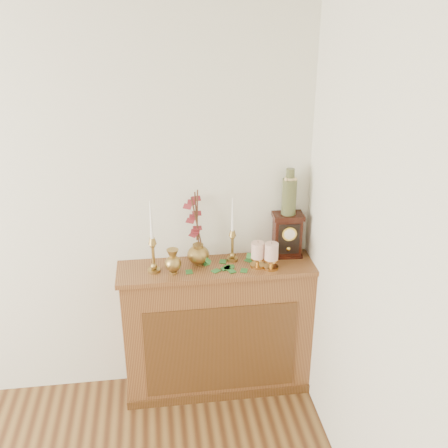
{
  "coord_description": "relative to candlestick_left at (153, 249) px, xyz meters",
  "views": [
    {
      "loc": [
        1.05,
        -0.75,
        2.46
      ],
      "look_at": [
        1.43,
        2.05,
        1.23
      ],
      "focal_mm": 42.0,
      "sensor_mm": 36.0,
      "label": 1
    }
  ],
  "objects": [
    {
      "name": "ceramic_vase",
      "position": [
        0.85,
        0.11,
        0.27
      ],
      "size": [
        0.09,
        0.09,
        0.29
      ],
      "rotation": [
        0.0,
        0.0,
        -0.05
      ],
      "color": "#1B372B",
      "rests_on": "mantel_clock"
    },
    {
      "name": "bud_vase",
      "position": [
        0.11,
        -0.04,
        -0.07
      ],
      "size": [
        0.1,
        0.1,
        0.16
      ],
      "rotation": [
        0.0,
        0.0,
        -0.12
      ],
      "color": "olive",
      "rests_on": "console_shelf"
    },
    {
      "name": "candlestick_left",
      "position": [
        0.0,
        0.0,
        0.0
      ],
      "size": [
        0.08,
        0.08,
        0.46
      ],
      "rotation": [
        0.0,
        0.0,
        -0.12
      ],
      "color": "olive",
      "rests_on": "console_shelf"
    },
    {
      "name": "ginger_jar",
      "position": [
        0.26,
        0.1,
        0.08
      ],
      "size": [
        0.21,
        0.22,
        0.51
      ],
      "rotation": [
        0.0,
        0.0,
        -0.44
      ],
      "color": "olive",
      "rests_on": "console_shelf"
    },
    {
      "name": "ivy_garland",
      "position": [
        0.45,
        0.02,
        -0.14
      ],
      "size": [
        0.4,
        0.17,
        0.08
      ],
      "rotation": [
        0.0,
        0.0,
        0.39
      ],
      "color": "#256125",
      "rests_on": "console_shelf"
    },
    {
      "name": "candlestick_center",
      "position": [
        0.49,
        0.08,
        -0.01
      ],
      "size": [
        0.07,
        0.07,
        0.42
      ],
      "rotation": [
        0.0,
        0.0,
        -0.25
      ],
      "color": "olive",
      "rests_on": "console_shelf"
    },
    {
      "name": "pillar_candle_right",
      "position": [
        0.71,
        -0.06,
        -0.06
      ],
      "size": [
        0.09,
        0.09,
        0.18
      ],
      "rotation": [
        0.0,
        0.0,
        -0.42
      ],
      "color": "#C08C43",
      "rests_on": "console_shelf"
    },
    {
      "name": "pillar_candle_left",
      "position": [
        0.63,
        -0.02,
        -0.06
      ],
      "size": [
        0.09,
        0.09,
        0.17
      ],
      "rotation": [
        0.0,
        0.0,
        -0.15
      ],
      "color": "#C08C43",
      "rests_on": "console_shelf"
    },
    {
      "name": "mantel_clock",
      "position": [
        0.85,
        0.11,
        -0.01
      ],
      "size": [
        0.2,
        0.14,
        0.29
      ],
      "rotation": [
        0.0,
        0.0,
        -0.05
      ],
      "color": "black",
      "rests_on": "console_shelf"
    },
    {
      "name": "console_shelf",
      "position": [
        0.39,
        0.02,
        -0.64
      ],
      "size": [
        1.24,
        0.34,
        0.93
      ],
      "color": "brown",
      "rests_on": "ground"
    }
  ]
}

